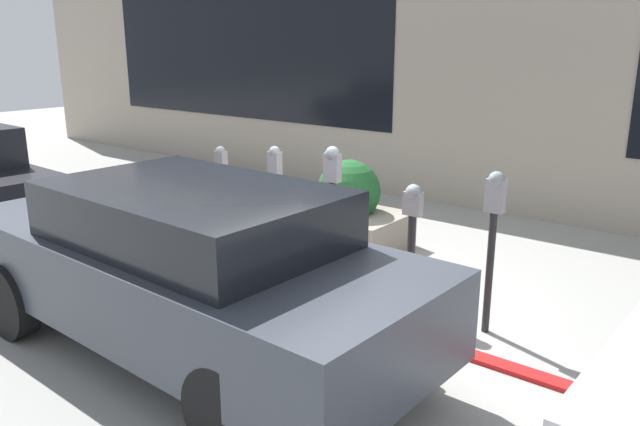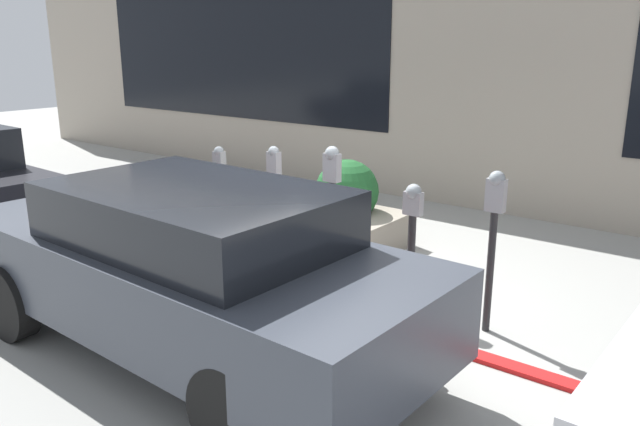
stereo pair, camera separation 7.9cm
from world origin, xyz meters
name	(u,v)px [view 2 (the right image)]	position (x,y,z in m)	size (l,w,h in m)	color
ground_plane	(312,301)	(0.00, 0.00, 0.00)	(40.00, 40.00, 0.00)	#999993
curb_strip	(307,302)	(0.00, 0.08, 0.02)	(24.50, 0.16, 0.04)	red
building_facade	(499,71)	(0.00, -4.47, 2.15)	(24.50, 0.17, 4.27)	#9E9384
parking_meter_nearest	(494,224)	(-1.68, -0.46, 1.02)	(0.17, 0.14, 1.50)	#232326
parking_meter_second	(412,227)	(-0.88, -0.45, 0.85)	(0.18, 0.15, 1.27)	#232326
parking_meter_middle	(332,195)	(0.06, -0.41, 1.03)	(0.18, 0.15, 1.54)	#232326
parking_meter_fourth	(274,192)	(0.86, -0.41, 0.95)	(0.15, 0.13, 1.46)	#232326
parking_meter_farthest	(220,187)	(1.75, -0.43, 0.87)	(0.14, 0.12, 1.37)	#232326
planter_box	(347,212)	(0.78, -1.71, 0.45)	(1.43, 1.03, 1.13)	gray
parked_car_middle	(186,265)	(0.16, 1.48, 0.79)	(4.57, 1.85, 1.48)	#383D47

